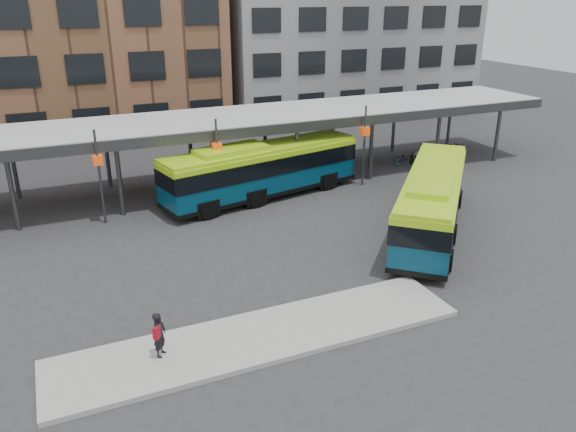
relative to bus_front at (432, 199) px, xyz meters
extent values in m
plane|color=#28282B|center=(-5.33, -2.24, -1.66)|extent=(120.00, 120.00, 0.00)
cube|color=gray|center=(-10.83, -5.24, -1.57)|extent=(14.00, 3.00, 0.18)
cube|color=#999B9E|center=(-5.33, 10.76, 2.34)|extent=(40.00, 6.00, 0.35)
cube|color=#383A3D|center=(-5.33, 7.76, 2.19)|extent=(40.00, 0.15, 0.55)
cylinder|color=#383A3D|center=(-18.33, 8.26, 0.24)|extent=(0.24, 0.24, 3.80)
cylinder|color=#383A3D|center=(-18.33, 13.26, 0.24)|extent=(0.24, 0.24, 3.80)
cylinder|color=#383A3D|center=(-13.33, 8.26, 0.24)|extent=(0.24, 0.24, 3.80)
cylinder|color=#383A3D|center=(-13.33, 13.26, 0.24)|extent=(0.24, 0.24, 3.80)
cylinder|color=#383A3D|center=(-8.33, 8.26, 0.24)|extent=(0.24, 0.24, 3.80)
cylinder|color=#383A3D|center=(-8.33, 13.26, 0.24)|extent=(0.24, 0.24, 3.80)
cylinder|color=#383A3D|center=(-3.33, 8.26, 0.24)|extent=(0.24, 0.24, 3.80)
cylinder|color=#383A3D|center=(-3.33, 13.26, 0.24)|extent=(0.24, 0.24, 3.80)
cylinder|color=#383A3D|center=(1.67, 8.26, 0.24)|extent=(0.24, 0.24, 3.80)
cylinder|color=#383A3D|center=(1.67, 13.26, 0.24)|extent=(0.24, 0.24, 3.80)
cylinder|color=#383A3D|center=(6.67, 8.26, 0.24)|extent=(0.24, 0.24, 3.80)
cylinder|color=#383A3D|center=(6.67, 13.26, 0.24)|extent=(0.24, 0.24, 3.80)
cylinder|color=#383A3D|center=(11.67, 8.26, 0.24)|extent=(0.24, 0.24, 3.80)
cylinder|color=#383A3D|center=(11.67, 13.26, 0.24)|extent=(0.24, 0.24, 3.80)
cylinder|color=#383A3D|center=(-14.33, 7.46, 0.74)|extent=(0.12, 0.12, 4.80)
cube|color=#DF410D|center=(-14.33, 7.46, 1.64)|extent=(0.45, 0.45, 0.45)
cylinder|color=#383A3D|center=(-8.33, 7.46, 0.74)|extent=(0.12, 0.12, 4.80)
cube|color=#DF410D|center=(-8.33, 7.46, 1.64)|extent=(0.45, 0.45, 0.45)
cylinder|color=#383A3D|center=(0.67, 7.46, 0.74)|extent=(0.12, 0.12, 4.80)
cube|color=#DF410D|center=(0.67, 7.46, 1.64)|extent=(0.45, 0.45, 0.45)
cube|color=slate|center=(10.67, 29.76, 8.34)|extent=(24.00, 14.00, 20.00)
cube|color=#06344B|center=(0.03, 0.03, -0.13)|extent=(9.51, 10.08, 2.39)
cube|color=black|center=(0.03, 0.03, 0.35)|extent=(9.58, 10.15, 0.91)
cube|color=#97CA14|center=(0.03, 0.03, 1.17)|extent=(9.44, 10.01, 0.19)
cube|color=#97CA14|center=(-1.26, -1.38, 1.36)|extent=(3.85, 3.98, 0.33)
cube|color=black|center=(0.03, 0.03, -1.21)|extent=(9.59, 10.16, 0.23)
cylinder|color=black|center=(3.47, 2.07, -1.18)|extent=(0.86, 0.90, 0.96)
cylinder|color=black|center=(1.75, 3.64, -1.18)|extent=(0.86, 0.90, 0.96)
cylinder|color=black|center=(0.12, -1.60, -1.18)|extent=(0.86, 0.90, 0.96)
cylinder|color=black|center=(-1.60, -0.02, -1.18)|extent=(0.86, 0.90, 0.96)
cylinder|color=black|center=(-1.82, -3.72, -1.18)|extent=(0.86, 0.90, 0.96)
cylinder|color=black|center=(-3.54, -2.14, -1.18)|extent=(0.86, 0.90, 0.96)
cube|color=#06344B|center=(-5.66, 7.83, -0.11)|extent=(11.88, 4.77, 2.42)
cube|color=black|center=(-5.66, 7.83, 0.38)|extent=(11.94, 4.83, 0.92)
cube|color=#97CA14|center=(-5.66, 7.83, 1.20)|extent=(11.86, 4.67, 0.19)
cube|color=#97CA14|center=(-7.55, 7.43, 1.40)|extent=(4.15, 2.51, 0.34)
cube|color=black|center=(-5.66, 7.83, -1.20)|extent=(11.95, 4.84, 0.23)
cylinder|color=black|center=(-1.62, 7.48, -1.17)|extent=(1.01, 0.48, 0.97)
cylinder|color=black|center=(-2.11, 9.79, -1.17)|extent=(1.01, 0.48, 0.97)
cylinder|color=black|center=(-6.55, 6.44, -1.17)|extent=(1.01, 0.48, 0.97)
cylinder|color=black|center=(-7.04, 8.75, -1.17)|extent=(1.01, 0.48, 0.97)
cylinder|color=black|center=(-9.40, 5.84, -1.17)|extent=(1.01, 0.48, 0.97)
cylinder|color=black|center=(-9.88, 8.15, -1.17)|extent=(1.01, 0.48, 0.97)
imported|color=black|center=(-14.14, -5.03, -0.72)|extent=(0.61, 0.66, 1.52)
cube|color=maroon|center=(-14.25, -5.18, -0.51)|extent=(0.29, 0.33, 0.40)
imported|color=slate|center=(5.49, 9.89, -1.18)|extent=(1.85, 0.82, 0.94)
imported|color=slate|center=(6.48, 9.91, -1.16)|extent=(1.71, 0.85, 0.99)
imported|color=slate|center=(6.93, 9.63, -1.21)|extent=(1.77, 0.88, 0.89)
imported|color=slate|center=(7.62, 9.40, -1.17)|extent=(1.68, 0.96, 0.97)
imported|color=slate|center=(8.26, 9.82, -1.19)|extent=(1.88, 1.14, 0.93)
imported|color=slate|center=(9.46, 9.99, -1.15)|extent=(1.73, 0.64, 1.02)
imported|color=slate|center=(10.10, 10.13, -1.23)|extent=(1.70, 0.80, 0.86)
camera|label=1|loc=(-16.48, -20.24, 9.21)|focal=35.00mm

